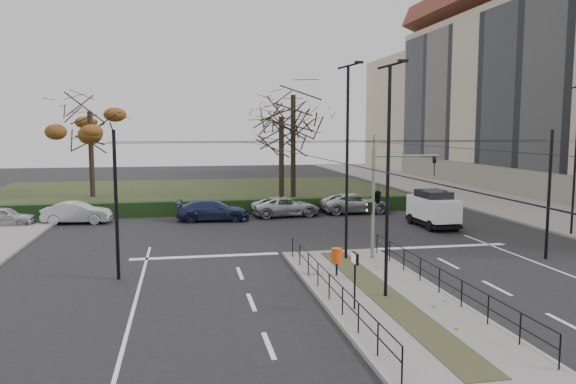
# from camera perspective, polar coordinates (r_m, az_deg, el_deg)

# --- Properties ---
(ground) EXTENTS (140.00, 140.00, 0.00)m
(ground) POSITION_cam_1_polar(r_m,az_deg,el_deg) (22.91, 7.53, -8.89)
(ground) COLOR black
(ground) RESTS_ON ground
(median_island) EXTENTS (4.40, 15.00, 0.14)m
(median_island) POSITION_cam_1_polar(r_m,az_deg,el_deg) (20.63, 9.73, -10.48)
(median_island) COLOR slate
(median_island) RESTS_ON ground
(sidewalk_east) EXTENTS (8.00, 90.00, 0.14)m
(sidewalk_east) POSITION_cam_1_polar(r_m,az_deg,el_deg) (50.05, 19.35, -0.73)
(sidewalk_east) COLOR slate
(sidewalk_east) RESTS_ON ground
(park) EXTENTS (38.00, 26.00, 0.10)m
(park) POSITION_cam_1_polar(r_m,az_deg,el_deg) (53.32, -9.56, -0.04)
(park) COLOR #273018
(park) RESTS_ON ground
(hedge) EXTENTS (38.00, 1.00, 1.00)m
(hedge) POSITION_cam_1_polar(r_m,az_deg,el_deg) (39.97, -9.18, -1.57)
(hedge) COLOR black
(hedge) RESTS_ON ground
(median_railing) EXTENTS (4.14, 13.24, 0.92)m
(median_railing) POSITION_cam_1_polar(r_m,az_deg,el_deg) (20.29, 9.88, -8.11)
(median_railing) COLOR black
(median_railing) RESTS_ON median_island
(catenary) EXTENTS (20.00, 34.00, 6.00)m
(catenary) POSITION_cam_1_polar(r_m,az_deg,el_deg) (23.78, 6.44, 0.09)
(catenary) COLOR black
(catenary) RESTS_ON ground
(traffic_light) EXTENTS (3.44, 1.95, 5.06)m
(traffic_light) POSITION_cam_1_polar(r_m,az_deg,el_deg) (25.79, 9.27, -0.21)
(traffic_light) COLOR slate
(traffic_light) RESTS_ON median_island
(litter_bin) EXTENTS (0.43, 0.43, 1.11)m
(litter_bin) POSITION_cam_1_polar(r_m,az_deg,el_deg) (22.84, 4.97, -6.50)
(litter_bin) COLOR black
(litter_bin) RESTS_ON median_island
(info_panel) EXTENTS (0.11, 0.49, 1.89)m
(info_panel) POSITION_cam_1_polar(r_m,az_deg,el_deg) (18.58, 6.81, -7.36)
(info_panel) COLOR black
(info_panel) RESTS_ON median_island
(streetlamp_median_near) EXTENTS (0.69, 0.14, 8.24)m
(streetlamp_median_near) POSITION_cam_1_polar(r_m,az_deg,el_deg) (19.71, 10.15, 1.36)
(streetlamp_median_near) COLOR black
(streetlamp_median_near) RESTS_ON median_island
(streetlamp_median_far) EXTENTS (0.74, 0.15, 8.86)m
(streetlamp_median_far) POSITION_cam_1_polar(r_m,az_deg,el_deg) (25.30, 6.07, 3.27)
(streetlamp_median_far) COLOR black
(streetlamp_median_far) RESTS_ON median_island
(streetlamp_sidewalk) EXTENTS (0.70, 0.14, 8.42)m
(streetlamp_sidewalk) POSITION_cam_1_polar(r_m,az_deg,el_deg) (35.05, 27.20, 3.11)
(streetlamp_sidewalk) COLOR black
(streetlamp_sidewalk) RESTS_ON sidewalk_east
(parked_car_first) EXTENTS (3.68, 1.53, 1.25)m
(parked_car_first) POSITION_cam_1_polar(r_m,az_deg,el_deg) (38.78, -26.92, -2.26)
(parked_car_first) COLOR #A7AAAF
(parked_car_first) RESTS_ON ground
(parked_car_second) EXTENTS (4.30, 1.77, 1.39)m
(parked_car_second) POSITION_cam_1_polar(r_m,az_deg,el_deg) (38.21, -20.64, -1.98)
(parked_car_second) COLOR #A7AAAF
(parked_car_second) RESTS_ON ground
(parked_car_third) EXTENTS (4.92, 2.34, 1.38)m
(parked_car_third) POSITION_cam_1_polar(r_m,az_deg,el_deg) (37.21, -7.64, -1.84)
(parked_car_third) COLOR #21294E
(parked_car_third) RESTS_ON ground
(parked_car_fourth) EXTENTS (4.98, 2.73, 1.32)m
(parked_car_fourth) POSITION_cam_1_polar(r_m,az_deg,el_deg) (38.76, -0.22, -1.49)
(parked_car_fourth) COLOR #A7AAAF
(parked_car_fourth) RESTS_ON ground
(white_van) EXTENTS (2.02, 4.20, 2.26)m
(white_van) POSITION_cam_1_polar(r_m,az_deg,el_deg) (35.56, 14.53, -1.57)
(white_van) COLOR white
(white_van) RESTS_ON ground
(rust_tree) EXTENTS (6.97, 6.97, 9.71)m
(rust_tree) POSITION_cam_1_polar(r_m,az_deg,el_deg) (51.71, -19.51, 7.70)
(rust_tree) COLOR black
(rust_tree) RESTS_ON park
(bare_tree_center) EXTENTS (6.68, 6.68, 11.68)m
(bare_tree_center) POSITION_cam_1_polar(r_m,az_deg,el_deg) (48.65, 0.54, 9.09)
(bare_tree_center) COLOR black
(bare_tree_center) RESTS_ON park
(bare_tree_near) EXTENTS (5.89, 5.89, 9.18)m
(bare_tree_near) POSITION_cam_1_polar(r_m,az_deg,el_deg) (47.39, -0.68, 7.05)
(bare_tree_near) COLOR black
(bare_tree_near) RESTS_ON park
(parked_car_fifth) EXTENTS (5.08, 2.48, 1.39)m
(parked_car_fifth) POSITION_cam_1_polar(r_m,az_deg,el_deg) (40.54, 6.86, -1.14)
(parked_car_fifth) COLOR #A7AAAF
(parked_car_fifth) RESTS_ON ground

